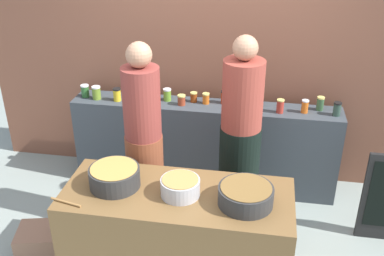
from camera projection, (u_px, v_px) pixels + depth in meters
name	position (u px, v px, depth m)	size (l,w,h in m)	color
ground	(185.00, 253.00, 3.95)	(12.00, 12.00, 0.00)	gray
storefront_wall	(210.00, 39.00, 4.54)	(4.80, 0.12, 3.00)	brown
display_shelf	(204.00, 146.00, 4.70)	(2.70, 0.36, 0.93)	#394047
prep_table	(178.00, 238.00, 3.49)	(1.70, 0.70, 0.84)	brown
preserve_jar_0	(85.00, 91.00, 4.64)	(0.08, 0.08, 0.13)	#2B5E2B
preserve_jar_1	(96.00, 93.00, 4.59)	(0.09, 0.09, 0.14)	olive
preserve_jar_2	(117.00, 94.00, 4.55)	(0.08, 0.08, 0.13)	gold
preserve_jar_3	(138.00, 94.00, 4.59)	(0.07, 0.07, 0.10)	orange
preserve_jar_4	(153.00, 95.00, 4.52)	(0.07, 0.07, 0.14)	#B0281B
preserve_jar_5	(167.00, 95.00, 4.56)	(0.08, 0.08, 0.13)	#679A2D
preserve_jar_6	(181.00, 100.00, 4.46)	(0.08, 0.08, 0.10)	#963920
preserve_jar_7	(194.00, 97.00, 4.53)	(0.07, 0.07, 0.10)	#833610
preserve_jar_8	(206.00, 98.00, 4.49)	(0.07, 0.07, 0.11)	#D0611A
preserve_jar_9	(225.00, 97.00, 4.49)	(0.08, 0.08, 0.13)	#AC2D0F
preserve_jar_10	(246.00, 99.00, 4.45)	(0.09, 0.09, 0.14)	orange
preserve_jar_11	(258.00, 100.00, 4.42)	(0.07, 0.07, 0.14)	#344922
preserve_jar_12	(280.00, 106.00, 4.29)	(0.07, 0.07, 0.13)	#AE3327
preserve_jar_13	(305.00, 106.00, 4.30)	(0.07, 0.07, 0.13)	orange
preserve_jar_14	(320.00, 103.00, 4.35)	(0.07, 0.07, 0.14)	#385B37
preserve_jar_15	(337.00, 109.00, 4.24)	(0.07, 0.07, 0.13)	#2D4438
cooking_pot_left	(115.00, 177.00, 3.35)	(0.38, 0.38, 0.16)	#2D2D2D
cooking_pot_center	(180.00, 187.00, 3.26)	(0.29, 0.29, 0.13)	#B7B7BC
cooking_pot_right	(246.00, 196.00, 3.16)	(0.39, 0.39, 0.14)	#2D2D2D
wooden_spoon	(66.00, 202.00, 3.19)	(0.02, 0.02, 0.25)	#9E703D
cook_with_tongs	(144.00, 152.00, 3.86)	(0.32, 0.32, 1.80)	brown
cook_in_cap	(240.00, 144.00, 3.99)	(0.37, 0.37, 1.81)	black
bread_crate	(41.00, 242.00, 3.87)	(0.37, 0.33, 0.27)	#926851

